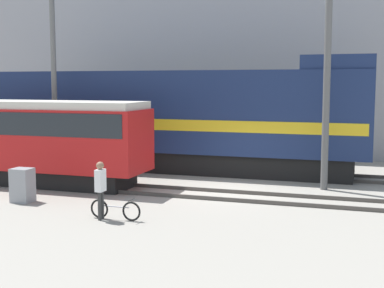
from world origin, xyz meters
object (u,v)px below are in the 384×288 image
Objects in this scene: bicycle at (115,210)px; utility_pole_center at (327,86)px; streetcar at (20,136)px; person at (100,184)px; signal_box at (22,185)px; freight_locomotive at (173,119)px; utility_pole_left at (54,71)px.

bicycle is 9.66m from utility_pole_center.
person is at bearing -35.94° from streetcar.
utility_pole_center reaches higher than signal_box.
person reaches higher than bicycle.
freight_locomotive is 7.88m from utility_pole_center.
streetcar is at bearing 144.06° from person.
utility_pole_center is (12.18, 2.58, 2.10)m from streetcar.
utility_pole_center is at bearing 0.00° from utility_pole_left.
signal_box is at bearing 164.19° from bicycle.
utility_pole_left is at bearing 88.88° from streetcar.
utility_pole_center is at bearing 50.08° from bicycle.
streetcar is 6.12× the size of person.
utility_pole_left is 7.85× the size of signal_box.
bicycle is at bearing -33.27° from streetcar.
person is at bearing -49.23° from utility_pole_left.
utility_pole_center reaches higher than person.
utility_pole_left is at bearing 133.28° from bicycle.
signal_box is (2.27, -3.06, -1.38)m from streetcar.
utility_pole_center is at bearing 48.69° from person.
freight_locomotive is 10.86× the size of bicycle.
signal_box is at bearing 160.58° from person.
streetcar reaches higher than signal_box.
streetcar is 4.05m from signal_box.
person is (-0.42, -0.15, 0.80)m from bicycle.
bicycle is (1.57, -9.40, -2.18)m from freight_locomotive.
person is at bearing -83.08° from freight_locomotive.
freight_locomotive is at bearing 160.53° from utility_pole_center.
freight_locomotive is at bearing 96.92° from person.
signal_box is at bearing -68.51° from utility_pole_left.
utility_pole_left reaches higher than freight_locomotive.
utility_pole_left reaches higher than utility_pole_center.
utility_pole_center is (7.28, -2.58, 1.58)m from freight_locomotive.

